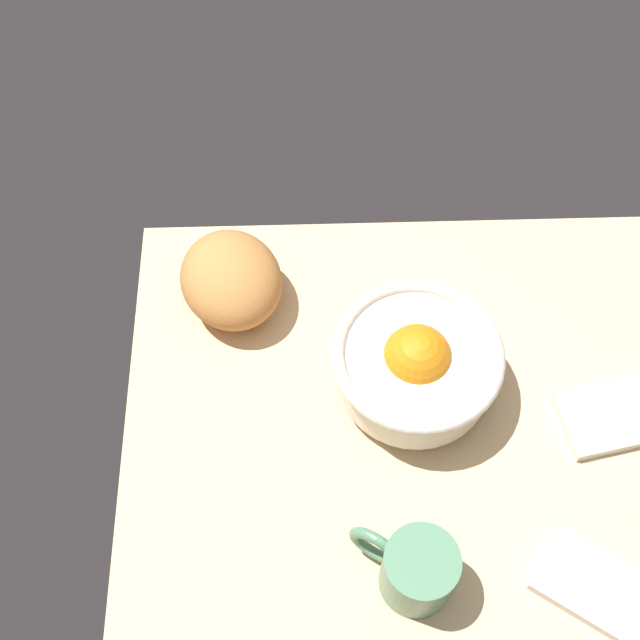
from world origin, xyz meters
TOP-DOWN VIEW (x-y plane):
  - ground_plane at (0.00, 0.00)cm, footprint 72.36×63.11cm
  - fruit_bowl at (1.85, -6.83)cm, footprint 19.83×19.83cm
  - bread_loaf at (23.65, -19.93)cm, footprint 16.83×17.87cm
  - napkin_folded at (-21.24, -1.62)cm, footprint 13.14×10.35cm
  - napkin_spare at (-16.02, 18.08)cm, footprint 15.33×13.83cm
  - mug at (3.84, 16.26)cm, footprint 11.06×8.74cm

SIDE VIEW (x-z plane):
  - ground_plane at x=0.00cm, z-range -3.00..0.00cm
  - napkin_folded at x=-21.24cm, z-range 0.00..1.49cm
  - napkin_spare at x=-16.02cm, z-range 0.00..1.55cm
  - bread_loaf at x=23.65cm, z-range 0.00..8.72cm
  - mug at x=3.84cm, z-range 0.00..8.73cm
  - fruit_bowl at x=1.85cm, z-range 0.33..11.10cm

